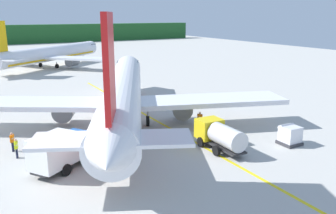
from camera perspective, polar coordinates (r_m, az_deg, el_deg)
airliner_foreground at (r=38.84m, az=-7.19°, el=2.12°), size 33.06×39.23×11.90m
airliner_mid_apron at (r=85.42m, az=-18.37°, el=8.07°), size 30.41×26.53×10.53m
service_truck_fuel at (r=28.91m, az=-16.76°, el=-6.55°), size 5.62×4.83×2.97m
service_truck_pushback at (r=32.00m, az=8.28°, el=-4.39°), size 2.52×5.43×2.40m
cargo_container_near at (r=34.90m, az=18.93°, el=-4.31°), size 1.80×1.80×1.89m
crew_marshaller at (r=34.16m, az=-23.69°, el=-4.89°), size 0.43×0.56×1.77m
crew_loader_left at (r=32.51m, az=-23.15°, el=-5.86°), size 0.37×0.60×1.72m
crew_loader_right at (r=37.88m, az=5.11°, el=-1.84°), size 0.41×0.57×1.74m
apron_guide_line at (r=37.36m, az=0.73°, el=-3.66°), size 0.30×60.00×0.01m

